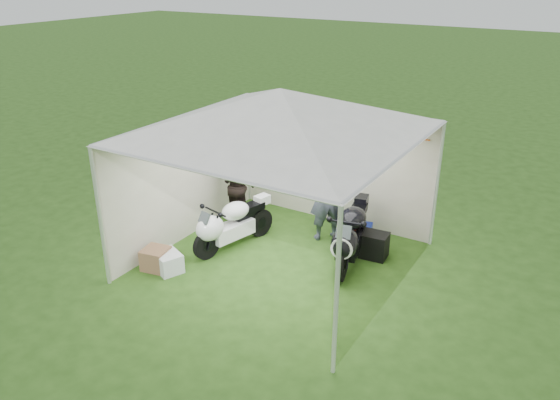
% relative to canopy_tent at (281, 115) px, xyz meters
% --- Properties ---
extents(ground, '(80.00, 80.00, 0.00)m').
position_rel_canopy_tent_xyz_m(ground, '(0.00, -0.03, -2.58)').
color(ground, '#254714').
rests_on(ground, ground).
extents(canopy_tent, '(5.66, 5.66, 3.00)m').
position_rel_canopy_tent_xyz_m(canopy_tent, '(0.00, 0.00, 0.00)').
color(canopy_tent, silver).
rests_on(canopy_tent, ground).
extents(motorcycle_white, '(0.68, 1.76, 0.88)m').
position_rel_canopy_tent_xyz_m(motorcycle_white, '(-1.02, -0.07, -2.09)').
color(motorcycle_white, black).
rests_on(motorcycle_white, ground).
extents(motorcycle_black, '(0.72, 1.96, 0.97)m').
position_rel_canopy_tent_xyz_m(motorcycle_black, '(1.02, 0.58, -2.03)').
color(motorcycle_black, black).
rests_on(motorcycle_black, ground).
extents(paddock_stand, '(0.48, 0.36, 0.32)m').
position_rel_canopy_tent_xyz_m(paddock_stand, '(0.82, 1.46, -2.41)').
color(paddock_stand, '#192EBF').
rests_on(paddock_stand, ground).
extents(person_dark_jacket, '(0.88, 0.75, 1.58)m').
position_rel_canopy_tent_xyz_m(person_dark_jacket, '(-1.51, 0.93, -1.78)').
color(person_dark_jacket, black).
rests_on(person_dark_jacket, ground).
extents(person_blue_jacket, '(0.73, 0.75, 1.74)m').
position_rel_canopy_tent_xyz_m(person_blue_jacket, '(0.25, 1.17, -1.71)').
color(person_blue_jacket, '#535773').
rests_on(person_blue_jacket, ground).
extents(equipment_box, '(0.48, 0.40, 0.45)m').
position_rel_canopy_tent_xyz_m(equipment_box, '(1.30, 0.98, -2.35)').
color(equipment_box, black).
rests_on(equipment_box, ground).
extents(crate_0, '(0.60, 0.54, 0.32)m').
position_rel_canopy_tent_xyz_m(crate_0, '(-1.45, -1.24, -2.41)').
color(crate_0, silver).
rests_on(crate_0, ground).
extents(crate_1, '(0.48, 0.48, 0.36)m').
position_rel_canopy_tent_xyz_m(crate_1, '(-1.67, -1.29, -2.39)').
color(crate_1, brown).
rests_on(crate_1, ground).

